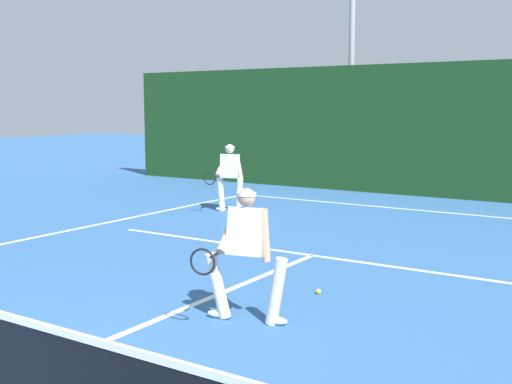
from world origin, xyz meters
TOP-DOWN VIEW (x-y plane):
  - court_line_baseline_far at (0.00, 11.88)m, footprint 10.08×0.10m
  - court_line_service at (0.00, 6.41)m, footprint 8.22×0.10m
  - court_line_centre at (0.00, 3.20)m, footprint 0.10×6.40m
  - player_near at (0.88, 3.12)m, footprint 1.00×0.90m
  - player_far at (-3.71, 9.33)m, footprint 0.72×0.91m
  - tennis_ball_extra at (1.09, 4.53)m, footprint 0.07×0.07m
  - back_fence_windscreen at (0.00, 14.27)m, footprint 21.64×0.12m
  - light_pole at (-3.72, 15.99)m, footprint 0.55×0.44m

SIDE VIEW (x-z plane):
  - court_line_baseline_far at x=0.00m, z-range 0.00..0.01m
  - court_line_service at x=0.00m, z-range 0.00..0.01m
  - court_line_centre at x=0.00m, z-range 0.00..0.01m
  - tennis_ball_extra at x=1.09m, z-range 0.00..0.07m
  - player_near at x=0.88m, z-range 0.07..1.60m
  - player_far at x=-3.71m, z-range 0.07..1.65m
  - back_fence_windscreen at x=0.00m, z-range 0.00..3.60m
  - light_pole at x=-3.72m, z-range 0.85..8.34m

